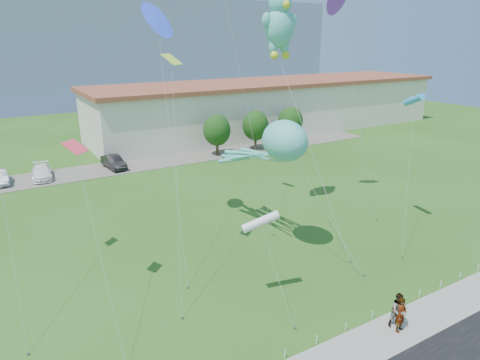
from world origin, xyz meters
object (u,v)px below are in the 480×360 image
parked_car_white (42,172)px  teddy_bear_kite (280,23)px  pedestrian_right (399,310)px  pedestrian_left (401,314)px  octopus_kite (272,148)px  parked_car_black (114,162)px  warehouse (273,105)px

parked_car_white → teddy_bear_kite: teddy_bear_kite is taller
pedestrian_right → teddy_bear_kite: bearing=94.9°
pedestrian_left → pedestrian_right: 0.38m
pedestrian_left → teddy_bear_kite: size_ratio=0.11×
parked_car_white → octopus_kite: bearing=-58.2°
pedestrian_left → parked_car_white: (-12.71, 37.88, -0.31)m
parked_car_white → teddy_bear_kite: (16.59, -20.97, 15.17)m
pedestrian_left → parked_car_white: pedestrian_left is taller
parked_car_white → parked_car_black: (7.87, -0.17, 0.05)m
parked_car_black → teddy_bear_kite: size_ratio=0.25×
pedestrian_right → warehouse: bearing=79.7°
teddy_bear_kite → parked_car_black: bearing=112.7°
teddy_bear_kite → pedestrian_right: bearing=-102.5°
parked_car_black → octopus_kite: size_ratio=0.36×
warehouse → teddy_bear_kite: teddy_bear_kite is taller
parked_car_white → teddy_bear_kite: size_ratio=0.27×
parked_car_white → octopus_kite: octopus_kite is taller
pedestrian_left → parked_car_white: bearing=91.7°
parked_car_black → octopus_kite: bearing=-86.2°
pedestrian_left → teddy_bear_kite: teddy_bear_kite is taller
pedestrian_right → octopus_kite: bearing=108.9°
warehouse → parked_car_black: 31.03m
warehouse → parked_car_black: size_ratio=13.17×
pedestrian_left → octopus_kite: bearing=73.6°
parked_car_white → octopus_kite: 29.70m
warehouse → parked_car_white: warehouse is taller
parked_car_white → warehouse: bearing=19.5°
parked_car_white → pedestrian_right: bearing=-65.0°
parked_car_white → parked_car_black: parked_car_black is taller
warehouse → parked_car_white: bearing=-166.5°
warehouse → octopus_kite: bearing=-125.3°
octopus_kite → pedestrian_left: bearing=-89.5°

